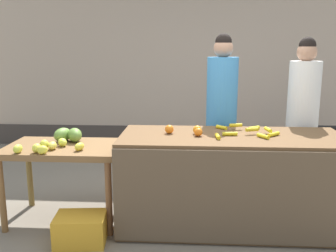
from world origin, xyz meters
TOP-DOWN VIEW (x-y plane):
  - ground_plane at (0.00, 0.00)m, footprint 24.00×24.00m
  - market_wall_back at (0.00, 3.06)m, footprint 7.19×0.23m
  - fruit_stall_counter at (0.36, -0.01)m, footprint 2.12×0.88m
  - side_table_wooden at (-1.27, 0.00)m, footprint 1.11×0.70m
  - banana_bunch_pile at (0.50, 0.06)m, footprint 0.62×0.53m
  - orange_pile at (-0.06, 0.01)m, footprint 0.36×0.17m
  - mango_papaya_pile at (-1.29, 0.04)m, footprint 0.62×0.65m
  - vendor_woman_blue_shirt at (0.31, 0.67)m, footprint 0.34×0.34m
  - vendor_woman_white_shirt at (1.20, 0.68)m, footprint 0.34×0.34m
  - parked_motorcycle at (1.77, 1.41)m, footprint 1.60×0.18m
  - produce_crate at (-0.99, -0.46)m, footprint 0.47×0.36m
  - produce_sack at (-0.47, 0.89)m, footprint 0.44×0.46m

SIDE VIEW (x-z plane):
  - ground_plane at x=0.00m, z-range 0.00..0.00m
  - produce_crate at x=-0.99m, z-range 0.00..0.26m
  - produce_sack at x=-0.47m, z-range 0.00..0.59m
  - parked_motorcycle at x=1.77m, z-range -0.04..0.84m
  - fruit_stall_counter at x=0.36m, z-range 0.00..0.90m
  - side_table_wooden at x=-1.27m, z-range 0.29..1.06m
  - mango_papaya_pile at x=-1.29m, z-range 0.76..0.90m
  - vendor_woman_white_shirt at x=1.20m, z-range 0.01..1.83m
  - banana_bunch_pile at x=0.50m, z-range 0.89..0.96m
  - orange_pile at x=-0.06m, z-range 0.90..0.98m
  - vendor_woman_blue_shirt at x=0.31m, z-range 0.01..1.87m
  - market_wall_back at x=0.00m, z-range -0.03..3.15m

